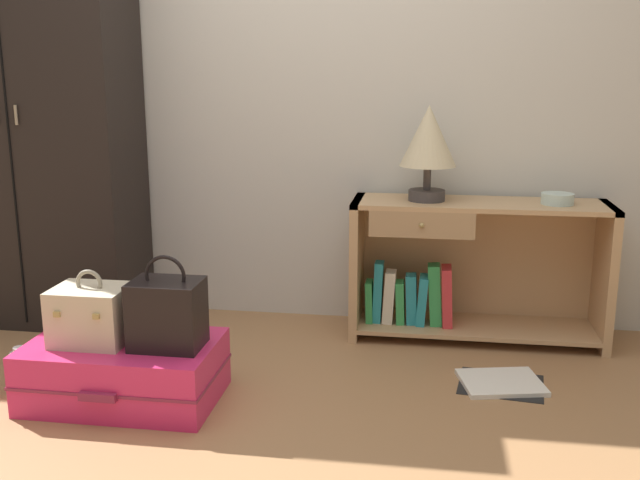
{
  "coord_description": "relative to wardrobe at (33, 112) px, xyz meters",
  "views": [
    {
      "loc": [
        0.66,
        -2.16,
        1.27
      ],
      "look_at": [
        0.2,
        0.84,
        0.55
      ],
      "focal_mm": 41.07,
      "sensor_mm": 36.0,
      "label": 1
    }
  ],
  "objects": [
    {
      "name": "open_book_on_floor",
      "position": [
        2.25,
        -0.5,
        -1.05
      ],
      "size": [
        0.37,
        0.33,
        0.02
      ],
      "color": "white",
      "rests_on": "ground_plane"
    },
    {
      "name": "wardrobe",
      "position": [
        0.0,
        0.0,
        0.0
      ],
      "size": [
        0.97,
        0.47,
        2.11
      ],
      "color": "black",
      "rests_on": "ground_plane"
    },
    {
      "name": "suitcase_large",
      "position": [
        0.78,
        -0.87,
        -0.94
      ],
      "size": [
        0.73,
        0.47,
        0.24
      ],
      "color": "#DB2860",
      "rests_on": "ground_plane"
    },
    {
      "name": "ground_plane",
      "position": [
        1.28,
        -1.2,
        -1.06
      ],
      "size": [
        9.0,
        9.0,
        0.0
      ],
      "primitive_type": "plane",
      "color": "#9E7047"
    },
    {
      "name": "bottle",
      "position": [
        0.34,
        -0.85,
        -0.97
      ],
      "size": [
        0.08,
        0.08,
        0.19
      ],
      "color": "white",
      "rests_on": "ground_plane"
    },
    {
      "name": "back_wall",
      "position": [
        1.28,
        0.3,
        0.24
      ],
      "size": [
        6.4,
        0.1,
        2.6
      ],
      "primitive_type": "cube",
      "color": "beige",
      "rests_on": "ground_plane"
    },
    {
      "name": "bowl",
      "position": [
        2.51,
        0.03,
        -0.37
      ],
      "size": [
        0.15,
        0.15,
        0.05
      ],
      "primitive_type": "cylinder",
      "color": "silver",
      "rests_on": "bookshelf"
    },
    {
      "name": "train_case",
      "position": [
        0.67,
        -0.88,
        -0.71
      ],
      "size": [
        0.28,
        0.23,
        0.29
      ],
      "color": "beige",
      "rests_on": "suitcase_large"
    },
    {
      "name": "table_lamp",
      "position": [
        1.92,
        0.04,
        -0.11
      ],
      "size": [
        0.26,
        0.26,
        0.44
      ],
      "color": "#3D3838",
      "rests_on": "bookshelf"
    },
    {
      "name": "handbag",
      "position": [
        0.98,
        -0.88,
        -0.68
      ],
      "size": [
        0.26,
        0.19,
        0.36
      ],
      "color": "black",
      "rests_on": "suitcase_large"
    },
    {
      "name": "bookshelf",
      "position": [
        2.11,
        0.06,
        -0.73
      ],
      "size": [
        1.19,
        0.37,
        0.66
      ],
      "color": "tan",
      "rests_on": "ground_plane"
    }
  ]
}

